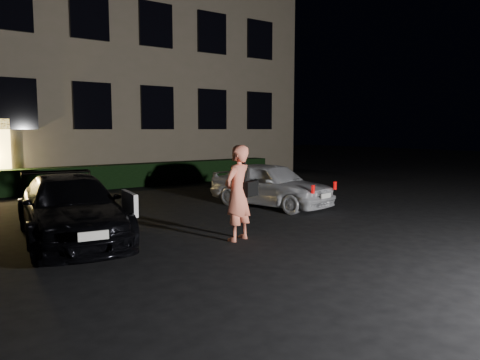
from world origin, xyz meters
TOP-DOWN VIEW (x-y plane):
  - ground at (0.00, 0.00)m, footprint 80.00×80.00m
  - building at (-0.00, 14.99)m, footprint 20.00×8.11m
  - hedge at (0.00, 10.50)m, footprint 15.00×0.70m
  - sedan at (-3.22, 3.10)m, footprint 2.37×4.54m
  - hatch at (2.50, 3.87)m, footprint 2.18×3.90m
  - man at (-0.60, 1.18)m, footprint 0.86×0.64m

SIDE VIEW (x-z plane):
  - ground at x=0.00m, z-range 0.00..0.00m
  - hedge at x=0.00m, z-range 0.00..0.85m
  - hatch at x=2.50m, z-range 0.00..1.25m
  - sedan at x=-3.22m, z-range 0.00..1.26m
  - man at x=-0.60m, z-range 0.00..1.86m
  - building at x=0.00m, z-range 0.00..12.00m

